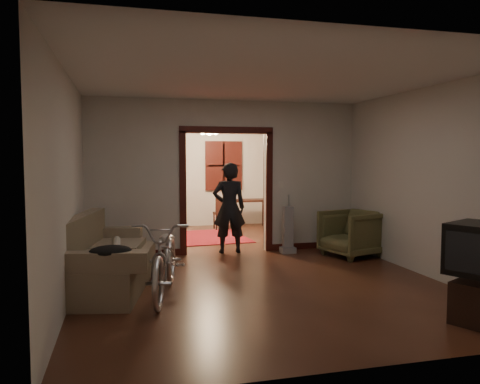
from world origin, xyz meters
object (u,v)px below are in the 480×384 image
object	(u,v)px
person	(229,208)
desk	(250,214)
sofa	(109,252)
bicycle	(166,257)
locker	(141,195)
armchair	(351,233)

from	to	relation	value
person	desk	world-z (taller)	person
sofa	bicycle	bearing A→B (deg)	-24.57
sofa	person	xyz separation A→B (m)	(2.10, 1.91, 0.34)
sofa	locker	distance (m)	5.18
sofa	bicycle	world-z (taller)	bicycle
armchair	person	world-z (taller)	person
bicycle	sofa	bearing A→B (deg)	155.81
bicycle	locker	size ratio (longest dim) A/B	1.12
sofa	armchair	world-z (taller)	sofa
armchair	locker	xyz separation A→B (m)	(-3.49, 4.08, 0.43)
sofa	person	size ratio (longest dim) A/B	1.28
armchair	person	distance (m)	2.25
bicycle	person	bearing A→B (deg)	72.52
desk	locker	bearing A→B (deg)	164.03
desk	armchair	bearing A→B (deg)	-87.67
sofa	desk	distance (m)	5.87
bicycle	locker	distance (m)	5.67
sofa	locker	xyz separation A→B (m)	(0.64, 5.13, 0.35)
locker	armchair	bearing A→B (deg)	-59.43
sofa	person	world-z (taller)	person
person	locker	world-z (taller)	locker
person	locker	size ratio (longest dim) A/B	0.99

